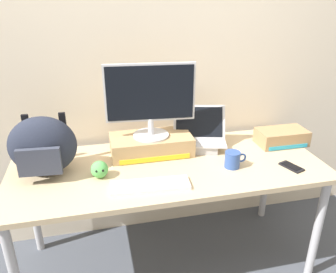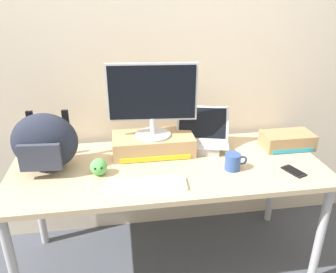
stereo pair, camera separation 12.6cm
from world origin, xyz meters
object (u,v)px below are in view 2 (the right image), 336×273
object	(u,v)px
toner_box_yellow	(153,144)
coffee_mug	(233,162)
toner_box_cyan	(287,140)
desktop_monitor	(152,99)
open_laptop	(202,141)
messenger_backpack	(45,142)
plush_toy	(99,167)
external_keyboard	(147,184)
cell_phone	(294,171)

from	to	relation	value
toner_box_yellow	coffee_mug	distance (m)	0.51
coffee_mug	toner_box_cyan	size ratio (longest dim) A/B	0.41
desktop_monitor	toner_box_cyan	xyz separation A→B (m)	(0.86, -0.06, -0.30)
desktop_monitor	open_laptop	size ratio (longest dim) A/B	1.41
messenger_backpack	toner_box_cyan	size ratio (longest dim) A/B	1.18
plush_toy	toner_box_cyan	bearing A→B (deg)	7.95
toner_box_yellow	desktop_monitor	xyz separation A→B (m)	(-0.00, -0.00, 0.29)
toner_box_yellow	plush_toy	size ratio (longest dim) A/B	5.27
toner_box_cyan	external_keyboard	bearing A→B (deg)	-160.69
messenger_backpack	cell_phone	distance (m)	1.40
toner_box_yellow	open_laptop	distance (m)	0.31
toner_box_yellow	external_keyboard	world-z (taller)	toner_box_yellow
desktop_monitor	cell_phone	distance (m)	0.91
external_keyboard	coffee_mug	world-z (taller)	coffee_mug
messenger_backpack	coffee_mug	world-z (taller)	messenger_backpack
desktop_monitor	toner_box_cyan	world-z (taller)	desktop_monitor
desktop_monitor	messenger_backpack	size ratio (longest dim) A/B	1.41
open_laptop	coffee_mug	distance (m)	0.31
toner_box_yellow	toner_box_cyan	distance (m)	0.87
desktop_monitor	coffee_mug	bearing A→B (deg)	-28.64
open_laptop	plush_toy	size ratio (longest dim) A/B	3.98
open_laptop	plush_toy	xyz separation A→B (m)	(-0.64, -0.23, -0.01)
external_keyboard	plush_toy	bearing A→B (deg)	150.74
coffee_mug	toner_box_cyan	bearing A→B (deg)	26.91
toner_box_yellow	open_laptop	xyz separation A→B (m)	(0.31, 0.01, -0.00)
external_keyboard	coffee_mug	xyz separation A→B (m)	(0.50, 0.11, 0.04)
external_keyboard	cell_phone	size ratio (longest dim) A/B	2.80
toner_box_yellow	desktop_monitor	bearing A→B (deg)	-97.08
cell_phone	plush_toy	world-z (taller)	plush_toy
external_keyboard	toner_box_cyan	distance (m)	1.00
messenger_backpack	toner_box_cyan	distance (m)	1.49
open_laptop	cell_phone	distance (m)	0.58
coffee_mug	plush_toy	bearing A→B (deg)	175.69
messenger_backpack	open_laptop	bearing A→B (deg)	11.37
open_laptop	messenger_backpack	world-z (taller)	messenger_backpack
messenger_backpack	cell_phone	world-z (taller)	messenger_backpack
toner_box_yellow	cell_phone	xyz separation A→B (m)	(0.75, -0.37, -0.05)
desktop_monitor	toner_box_cyan	bearing A→B (deg)	1.13
desktop_monitor	coffee_mug	xyz separation A→B (m)	(0.42, -0.28, -0.30)
toner_box_yellow	cell_phone	distance (m)	0.84
messenger_backpack	cell_phone	size ratio (longest dim) A/B	2.53
cell_phone	toner_box_yellow	bearing A→B (deg)	133.63
toner_box_yellow	toner_box_cyan	world-z (taller)	toner_box_yellow
messenger_backpack	cell_phone	xyz separation A→B (m)	(1.37, -0.26, -0.16)
toner_box_yellow	messenger_backpack	distance (m)	0.64
open_laptop	toner_box_cyan	size ratio (longest dim) A/B	1.18
cell_phone	toner_box_cyan	xyz separation A→B (m)	(0.11, 0.31, 0.04)
coffee_mug	toner_box_yellow	bearing A→B (deg)	146.14
open_laptop	plush_toy	world-z (taller)	open_laptop
external_keyboard	cell_phone	distance (m)	0.83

